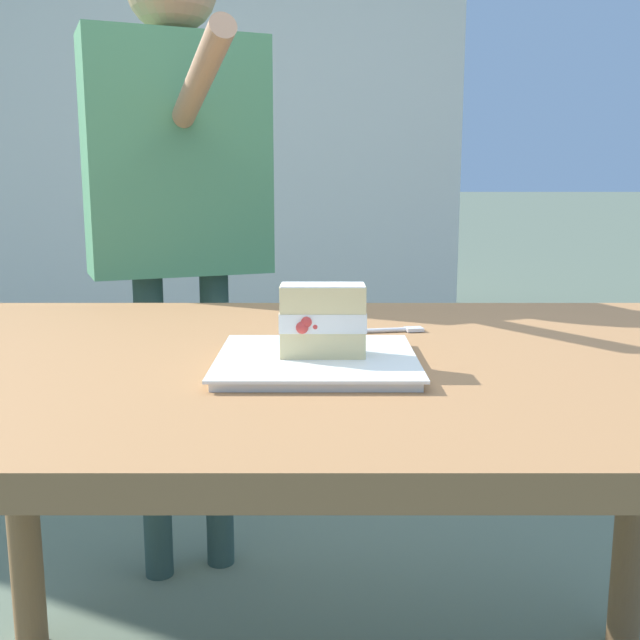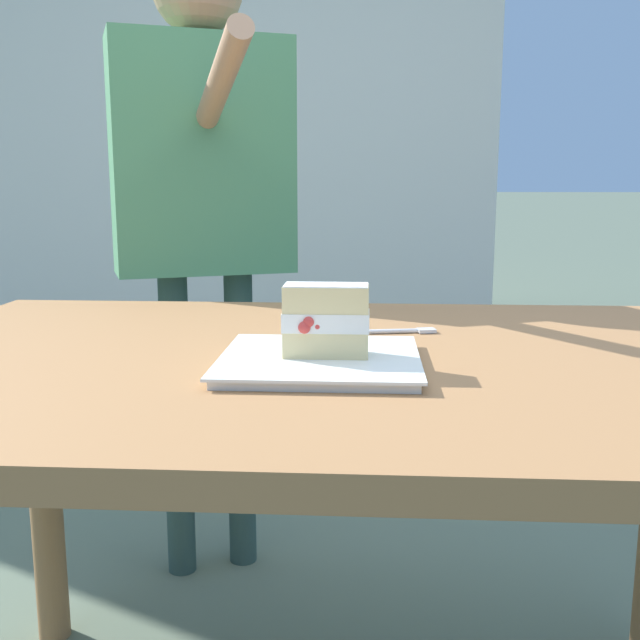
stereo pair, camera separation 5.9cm
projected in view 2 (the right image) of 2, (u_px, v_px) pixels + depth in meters
patio_table at (337, 417)px, 1.14m from camera, size 1.44×0.95×0.77m
dessert_plate at (320, 361)px, 1.04m from camera, size 0.28×0.28×0.02m
cake_slice at (326, 320)px, 1.03m from camera, size 0.12×0.06×0.10m
dessert_fork at (393, 331)px, 1.27m from camera, size 0.17×0.05×0.01m
diner_person at (203, 168)px, 1.83m from camera, size 0.47×0.60×1.58m
patio_building at (76, 84)px, 4.91m from camera, size 5.05×2.93×3.32m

